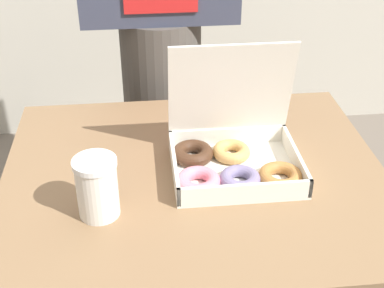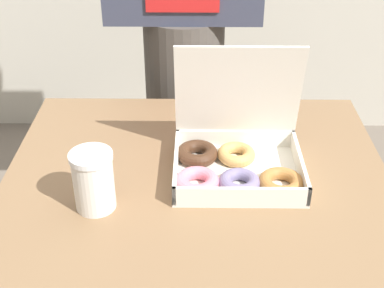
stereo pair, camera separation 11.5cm
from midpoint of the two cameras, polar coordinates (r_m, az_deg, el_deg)
name	(u,v)px [view 2 (the right image)]	position (r m, az deg, el deg)	size (l,w,h in m)	color
table	(195,284)	(1.45, 2.72, -14.77)	(0.87, 0.73, 0.71)	brown
donut_box	(232,157)	(1.20, 7.04, -1.48)	(0.31, 0.24, 0.28)	white
coffee_cup	(92,180)	(1.09, -7.64, -3.98)	(0.09, 0.09, 0.13)	silver
person_customer	(183,14)	(1.66, 1.06, 13.62)	(0.46, 0.25, 1.67)	#4C4742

